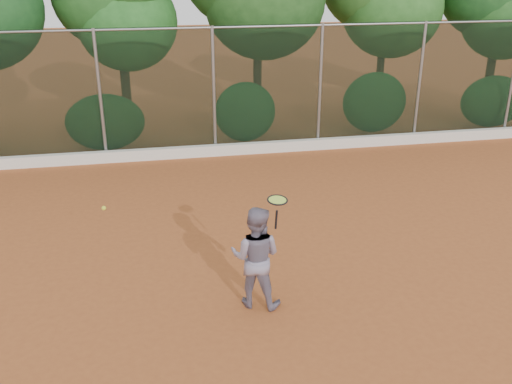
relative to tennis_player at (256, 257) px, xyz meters
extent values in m
plane|color=#A25226|center=(0.32, 0.62, -0.84)|extent=(80.00, 80.00, 0.00)
cube|color=silver|center=(0.32, 7.44, -0.69)|extent=(24.00, 0.20, 0.30)
imported|color=gray|center=(0.00, 0.00, 0.00)|extent=(1.00, 0.91, 1.68)
cube|color=black|center=(0.32, 7.62, 0.91)|extent=(24.00, 0.01, 3.50)
cylinder|color=gray|center=(0.32, 7.62, 2.61)|extent=(24.00, 0.06, 0.06)
cylinder|color=gray|center=(-2.68, 7.62, 0.91)|extent=(0.09, 0.09, 3.50)
cylinder|color=gray|center=(0.32, 7.62, 0.91)|extent=(0.09, 0.09, 3.50)
cylinder|color=gray|center=(3.32, 7.62, 0.91)|extent=(0.09, 0.09, 3.50)
cylinder|color=gray|center=(6.32, 7.62, 0.91)|extent=(0.09, 0.09, 3.50)
cylinder|color=gray|center=(9.32, 7.62, 0.91)|extent=(0.09, 0.09, 3.50)
cylinder|color=#442F1A|center=(-2.08, 9.92, 0.36)|extent=(0.28, 0.28, 2.40)
ellipsoid|color=#226121|center=(-1.88, 9.82, 2.56)|extent=(2.90, 2.40, 2.80)
cylinder|color=#472E1B|center=(1.92, 9.62, 0.66)|extent=(0.26, 0.26, 3.00)
cylinder|color=#442F1A|center=(6.02, 9.82, 0.51)|extent=(0.24, 0.24, 2.70)
ellipsoid|color=#275E20|center=(6.22, 9.72, 2.86)|extent=(3.20, 2.70, 3.10)
cylinder|color=#412D19|center=(9.72, 9.42, 0.41)|extent=(0.28, 0.28, 2.50)
ellipsoid|color=#35762D|center=(9.92, 9.32, 2.66)|extent=(3.00, 2.50, 2.90)
ellipsoid|color=#2F6526|center=(-2.68, 8.42, 0.01)|extent=(2.20, 1.16, 1.60)
ellipsoid|color=#2D752C|center=(1.32, 8.42, 0.11)|extent=(1.80, 1.04, 1.76)
ellipsoid|color=#31762D|center=(5.32, 8.42, 0.21)|extent=(2.00, 1.10, 1.84)
ellipsoid|color=#2E702A|center=(9.32, 8.42, 0.06)|extent=(2.16, 1.12, 1.64)
cylinder|color=black|center=(0.31, -0.02, 0.62)|extent=(0.05, 0.08, 0.32)
torus|color=black|center=(0.31, -0.08, 0.97)|extent=(0.37, 0.37, 0.06)
cylinder|color=#C1E443|center=(0.31, -0.08, 0.97)|extent=(0.32, 0.31, 0.04)
sphere|color=yellow|center=(-2.24, 0.44, 0.83)|extent=(0.07, 0.07, 0.07)
camera|label=1|loc=(-1.48, -7.65, 4.32)|focal=40.00mm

